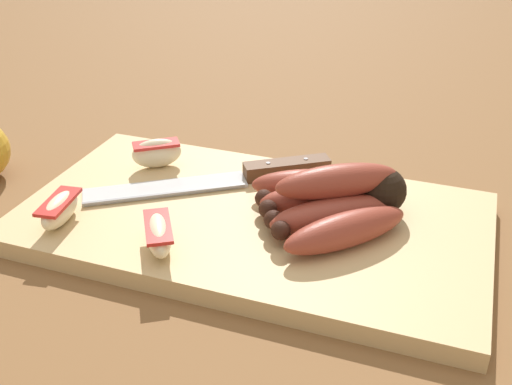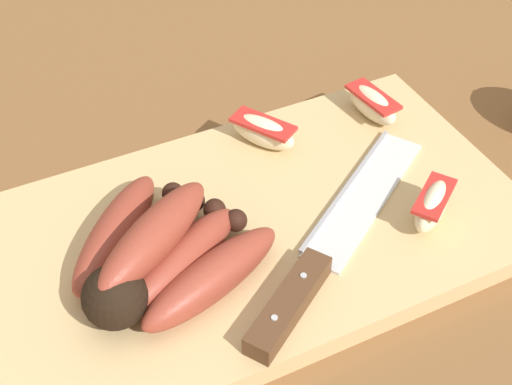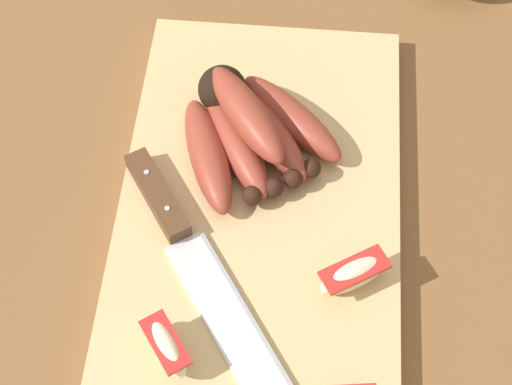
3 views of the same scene
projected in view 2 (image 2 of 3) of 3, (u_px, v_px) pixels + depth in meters
name	position (u px, v px, depth m)	size (l,w,h in m)	color
ground_plane	(251.00, 240.00, 0.62)	(6.00, 6.00, 0.00)	brown
cutting_board	(247.00, 236.00, 0.61)	(0.48, 0.26, 0.02)	tan
banana_bunch	(157.00, 255.00, 0.55)	(0.18, 0.18, 0.06)	black
chefs_knife	(318.00, 263.00, 0.56)	(0.25, 0.18, 0.02)	silver
apple_wedge_near	(263.00, 131.00, 0.67)	(0.05, 0.07, 0.03)	beige
apple_wedge_middle	(432.00, 205.00, 0.59)	(0.06, 0.05, 0.04)	beige
apple_wedge_far	(372.00, 104.00, 0.70)	(0.03, 0.07, 0.03)	beige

